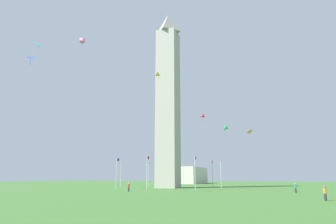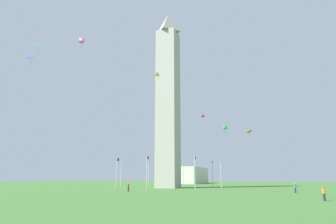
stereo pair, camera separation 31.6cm
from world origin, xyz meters
The scene contains 21 objects.
ground_plane centered at (0.00, 0.00, 0.00)m, with size 260.00×260.00×0.00m, color #3D6B2D.
obelisk_monument centered at (0.00, 0.00, 23.80)m, with size 5.24×5.24×47.59m.
flagpole_n centered at (13.32, 0.00, 3.94)m, with size 1.12×0.14×7.13m.
flagpole_ne centered at (9.44, 9.37, 3.94)m, with size 1.12×0.14×7.13m.
flagpole_e centered at (0.07, 13.26, 3.94)m, with size 1.12×0.14×7.13m.
flagpole_se centered at (-9.31, 9.37, 3.94)m, with size 1.12×0.14×7.13m.
flagpole_s centered at (-13.19, 0.00, 3.94)m, with size 1.12×0.14×7.13m.
flagpole_sw centered at (-9.31, -9.37, 3.94)m, with size 1.12×0.14×7.13m.
flagpole_w centered at (0.07, -13.26, 3.94)m, with size 1.12×0.14×7.13m.
flagpole_nw centered at (9.44, -9.37, 3.94)m, with size 1.12×0.14×7.13m.
person_teal_shirt centered at (-15.16, -28.36, 0.83)m, with size 0.32×0.32×1.67m.
person_red_shirt centered at (-20.14, 0.66, 0.80)m, with size 0.32×0.32×1.61m.
person_orange_shirt centered at (-32.52, -30.40, 0.83)m, with size 0.32×0.32×1.67m.
kite_pink_delta centered at (-32.25, 4.06, 25.41)m, with size 1.58×1.59×2.07m.
kite_cyan_diamond centered at (-27.63, 18.13, 28.91)m, with size 1.66×1.45×2.49m.
kite_orange_diamond centered at (-14.43, -21.35, 10.90)m, with size 1.30×1.26×1.61m.
kite_green_delta centered at (-17.04, -17.13, 11.40)m, with size 1.24×1.51×2.13m.
kite_yellow_delta centered at (-16.40, -3.66, 23.64)m, with size 1.54×1.63×2.13m.
kite_blue_diamond centered at (-25.47, 22.05, 27.54)m, with size 1.77×1.80×2.32m.
kite_red_delta centered at (-0.98, -9.29, 17.39)m, with size 1.17×1.27×2.01m.
distant_building centered at (55.42, 12.19, 3.42)m, with size 25.99×15.43×6.84m.
Camera 1 is at (-71.08, -25.11, 2.60)m, focal length 31.50 mm.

